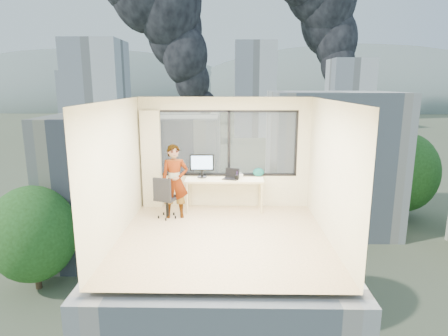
{
  "coord_description": "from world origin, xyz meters",
  "views": [
    {
      "loc": [
        0.13,
        -6.83,
        2.89
      ],
      "look_at": [
        0.0,
        1.0,
        1.15
      ],
      "focal_mm": 30.43,
      "sensor_mm": 36.0,
      "label": 1
    }
  ],
  "objects_px": {
    "person": "(175,181)",
    "monitor": "(202,166)",
    "chair": "(167,197)",
    "desk": "(224,194)",
    "handbag": "(258,172)",
    "laptop": "(231,175)",
    "game_console": "(236,175)"
  },
  "relations": [
    {
      "from": "person",
      "to": "monitor",
      "type": "xyz_separation_m",
      "value": [
        0.55,
        0.62,
        0.22
      ]
    },
    {
      "from": "handbag",
      "to": "chair",
      "type": "bearing_deg",
      "value": -167.77
    },
    {
      "from": "game_console",
      "to": "handbag",
      "type": "distance_m",
      "value": 0.53
    },
    {
      "from": "monitor",
      "to": "handbag",
      "type": "distance_m",
      "value": 1.35
    },
    {
      "from": "desk",
      "to": "handbag",
      "type": "xyz_separation_m",
      "value": [
        0.8,
        0.25,
        0.48
      ]
    },
    {
      "from": "desk",
      "to": "person",
      "type": "xyz_separation_m",
      "value": [
        -1.08,
        -0.5,
        0.44
      ]
    },
    {
      "from": "laptop",
      "to": "chair",
      "type": "bearing_deg",
      "value": -141.72
    },
    {
      "from": "desk",
      "to": "person",
      "type": "distance_m",
      "value": 1.27
    },
    {
      "from": "person",
      "to": "handbag",
      "type": "relative_size",
      "value": 6.16
    },
    {
      "from": "desk",
      "to": "game_console",
      "type": "height_order",
      "value": "game_console"
    },
    {
      "from": "desk",
      "to": "handbag",
      "type": "relative_size",
      "value": 6.84
    },
    {
      "from": "person",
      "to": "monitor",
      "type": "relative_size",
      "value": 2.92
    },
    {
      "from": "desk",
      "to": "person",
      "type": "relative_size",
      "value": 1.11
    },
    {
      "from": "chair",
      "to": "laptop",
      "type": "distance_m",
      "value": 1.54
    },
    {
      "from": "person",
      "to": "game_console",
      "type": "xyz_separation_m",
      "value": [
        1.36,
        0.76,
        -0.03
      ]
    },
    {
      "from": "desk",
      "to": "laptop",
      "type": "relative_size",
      "value": 5.13
    },
    {
      "from": "chair",
      "to": "game_console",
      "type": "relative_size",
      "value": 3.49
    },
    {
      "from": "game_console",
      "to": "laptop",
      "type": "relative_size",
      "value": 0.78
    },
    {
      "from": "desk",
      "to": "game_console",
      "type": "xyz_separation_m",
      "value": [
        0.28,
        0.26,
        0.41
      ]
    },
    {
      "from": "desk",
      "to": "laptop",
      "type": "height_order",
      "value": "laptop"
    },
    {
      "from": "handbag",
      "to": "person",
      "type": "bearing_deg",
      "value": -167.53
    },
    {
      "from": "chair",
      "to": "desk",
      "type": "bearing_deg",
      "value": 43.35
    },
    {
      "from": "laptop",
      "to": "person",
      "type": "bearing_deg",
      "value": -141.45
    },
    {
      "from": "handbag",
      "to": "monitor",
      "type": "bearing_deg",
      "value": 176.06
    },
    {
      "from": "chair",
      "to": "person",
      "type": "distance_m",
      "value": 0.38
    },
    {
      "from": "game_console",
      "to": "handbag",
      "type": "height_order",
      "value": "handbag"
    },
    {
      "from": "person",
      "to": "handbag",
      "type": "bearing_deg",
      "value": 13.83
    },
    {
      "from": "desk",
      "to": "laptop",
      "type": "distance_m",
      "value": 0.5
    },
    {
      "from": "person",
      "to": "laptop",
      "type": "bearing_deg",
      "value": 13.16
    },
    {
      "from": "person",
      "to": "game_console",
      "type": "bearing_deg",
      "value": 21.36
    },
    {
      "from": "laptop",
      "to": "handbag",
      "type": "height_order",
      "value": "laptop"
    },
    {
      "from": "chair",
      "to": "monitor",
      "type": "bearing_deg",
      "value": 62.59
    }
  ]
}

